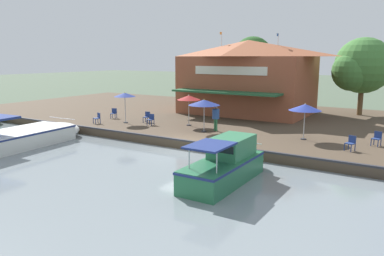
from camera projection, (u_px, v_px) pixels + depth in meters
ground_plane at (185, 151)px, 23.35m from camera, size 220.00×220.00×0.00m
quay_deck at (254, 121)px, 32.47m from camera, size 22.00×56.00×0.60m
quay_edge_fender at (186, 141)px, 23.31m from camera, size 0.20×50.40×0.10m
waterfront_restaurant at (248, 76)px, 34.83m from camera, size 9.57×11.73×7.56m
patio_umbrella_mid_patio_right at (305, 107)px, 23.53m from camera, size 2.03×2.03×2.31m
patio_umbrella_near_quay_edge at (204, 102)px, 26.01m from camera, size 2.20×2.20×2.31m
patio_umbrella_mid_patio_left at (125, 95)px, 29.58m from camera, size 1.71×1.71×2.45m
patio_umbrella_far_corner at (189, 98)px, 28.42m from camera, size 1.79×1.79×2.36m
cafe_chair_beside_entrance at (377, 138)px, 22.12m from camera, size 0.55×0.55×0.85m
cafe_chair_back_row_seat at (351, 142)px, 20.93m from camera, size 0.57×0.57×0.85m
cafe_chair_mid_patio at (147, 116)px, 30.18m from camera, size 0.50×0.50×0.85m
cafe_chair_facing_river at (97, 118)px, 29.58m from camera, size 0.55×0.55×0.85m
cafe_chair_far_corner_seat at (114, 113)px, 32.15m from camera, size 0.58×0.58×0.85m
cafe_chair_under_first_umbrella at (151, 119)px, 28.93m from camera, size 0.51×0.51×0.85m
person_at_quay_edge at (216, 115)px, 26.47m from camera, size 0.51×0.51×1.81m
motorboat_outer_channel at (229, 163)px, 17.61m from camera, size 6.15×1.92×2.05m
motorboat_mid_row at (25, 136)px, 24.59m from camera, size 8.88×3.68×2.19m
tree_upstream_bank at (360, 67)px, 33.16m from camera, size 5.20×4.95×6.93m
tree_downstream_bank at (250, 57)px, 40.69m from camera, size 4.43×4.22×7.42m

